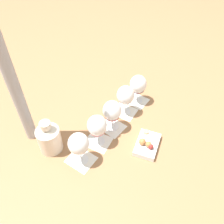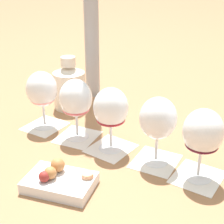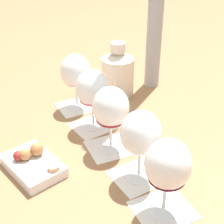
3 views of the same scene
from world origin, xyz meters
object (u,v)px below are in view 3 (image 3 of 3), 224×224
object	(u,v)px
wine_glass_2	(110,109)
snack_dish	(33,163)
wine_glass_3	(141,136)
wine_glass_4	(168,167)
ceramic_vase	(118,72)
wine_glass_0	(76,74)
wine_glass_1	(92,90)

from	to	relation	value
wine_glass_2	snack_dish	size ratio (longest dim) A/B	0.94
wine_glass_3	wine_glass_4	world-z (taller)	same
wine_glass_4	ceramic_vase	bearing A→B (deg)	-176.07
wine_glass_0	ceramic_vase	xyz separation A→B (m)	(-0.08, 0.13, -0.04)
wine_glass_4	snack_dish	world-z (taller)	wine_glass_4
wine_glass_0	wine_glass_3	distance (m)	0.37
wine_glass_1	wine_glass_4	xyz separation A→B (m)	(0.33, 0.13, -0.00)
ceramic_vase	snack_dish	size ratio (longest dim) A/B	0.98
wine_glass_0	wine_glass_4	world-z (taller)	same
wine_glass_1	ceramic_vase	size ratio (longest dim) A/B	0.97
wine_glass_1	wine_glass_0	bearing A→B (deg)	-158.91
wine_glass_0	wine_glass_2	xyz separation A→B (m)	(0.22, 0.08, 0.00)
wine_glass_0	ceramic_vase	size ratio (longest dim) A/B	0.97
ceramic_vase	wine_glass_0	bearing A→B (deg)	-58.57
wine_glass_3	snack_dish	xyz separation A→B (m)	(-0.05, -0.24, -0.09)
wine_glass_1	wine_glass_4	world-z (taller)	same
wine_glass_2	wine_glass_4	size ratio (longest dim) A/B	1.00
ceramic_vase	snack_dish	xyz separation A→B (m)	(0.37, -0.24, -0.06)
wine_glass_2	snack_dish	bearing A→B (deg)	-68.75
wine_glass_1	snack_dish	xyz separation A→B (m)	(0.18, -0.15, -0.09)
wine_glass_3	wine_glass_0	bearing A→B (deg)	-157.96
wine_glass_1	ceramic_vase	distance (m)	0.22
wine_glass_4	wine_glass_3	bearing A→B (deg)	-162.66
wine_glass_2	ceramic_vase	xyz separation A→B (m)	(-0.30, 0.05, -0.04)
wine_glass_3	ceramic_vase	xyz separation A→B (m)	(-0.42, -0.00, -0.04)
wine_glass_1	wine_glass_4	distance (m)	0.35
wine_glass_1	wine_glass_2	world-z (taller)	same
wine_glass_1	ceramic_vase	bearing A→B (deg)	155.60
wine_glass_3	wine_glass_4	xyz separation A→B (m)	(0.11, 0.03, 0.00)
wine_glass_2	wine_glass_4	bearing A→B (deg)	21.35
wine_glass_4	snack_dish	bearing A→B (deg)	-119.26
wine_glass_1	wine_glass_3	xyz separation A→B (m)	(0.22, 0.09, -0.00)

